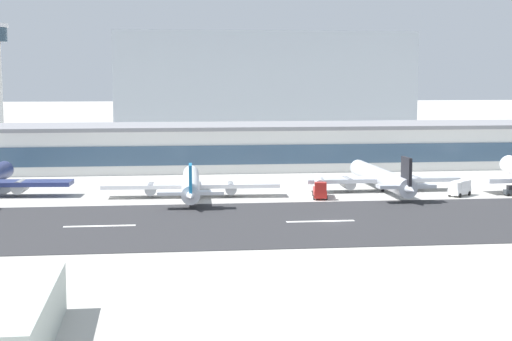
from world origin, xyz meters
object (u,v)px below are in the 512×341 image
at_px(terminal_building, 255,146).
at_px(service_box_truck_1, 460,188).
at_px(airliner_black_tail_gate_2, 383,178).
at_px(service_fuel_truck_0, 320,188).
at_px(airliner_blue_tail_gate_1, 191,185).
at_px(service_baggage_tug_2, 512,191).
at_px(distant_hotel_block, 264,84).

height_order(terminal_building, service_box_truck_1, terminal_building).
height_order(airliner_black_tail_gate_2, service_fuel_truck_0, airliner_black_tail_gate_2).
relative_size(service_fuel_truck_0, service_box_truck_1, 1.45).
distance_m(airliner_blue_tail_gate_1, service_baggage_tug_2, 67.78).
bearing_deg(distant_hotel_block, terminal_building, -98.63).
bearing_deg(airliner_blue_tail_gate_1, airliner_black_tail_gate_2, -82.34).
relative_size(distant_hotel_block, service_box_truck_1, 20.94).
height_order(airliner_black_tail_gate_2, service_box_truck_1, airliner_black_tail_gate_2).
bearing_deg(service_baggage_tug_2, airliner_blue_tail_gate_1, 172.94).
bearing_deg(service_fuel_truck_0, terminal_building, -164.30).
distance_m(terminal_building, airliner_black_tail_gate_2, 54.83).
distance_m(airliner_blue_tail_gate_1, service_fuel_truck_0, 26.84).
height_order(airliner_blue_tail_gate_1, airliner_black_tail_gate_2, airliner_black_tail_gate_2).
bearing_deg(airliner_black_tail_gate_2, terminal_building, 23.06).
bearing_deg(distant_hotel_block, service_box_truck_1, -84.75).
bearing_deg(service_fuel_truck_0, service_box_truck_1, 96.88).
relative_size(terminal_building, service_box_truck_1, 36.39).
bearing_deg(service_fuel_truck_0, service_baggage_tug_2, 96.25).
relative_size(airliner_black_tail_gate_2, service_fuel_truck_0, 5.00).
bearing_deg(service_baggage_tug_2, airliner_black_tail_gate_2, 157.72).
bearing_deg(service_box_truck_1, airliner_black_tail_gate_2, -72.06).
xyz_separation_m(airliner_blue_tail_gate_1, service_box_truck_1, (56.37, -4.61, -0.95)).
height_order(service_box_truck_1, service_baggage_tug_2, service_box_truck_1).
bearing_deg(service_baggage_tug_2, service_box_truck_1, 173.17).
height_order(terminal_building, airliner_black_tail_gate_2, terminal_building).
height_order(distant_hotel_block, airliner_black_tail_gate_2, distant_hotel_block).
distance_m(airliner_black_tail_gate_2, service_box_truck_1, 16.63).
distance_m(service_fuel_truck_0, service_box_truck_1, 29.79).
distance_m(distant_hotel_block, airliner_blue_tail_gate_1, 186.85).
bearing_deg(service_fuel_truck_0, airliner_blue_tail_gate_1, -88.57).
height_order(airliner_blue_tail_gate_1, service_baggage_tug_2, airliner_blue_tail_gate_1).
height_order(terminal_building, airliner_blue_tail_gate_1, terminal_building).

